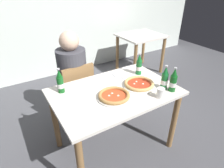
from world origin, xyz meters
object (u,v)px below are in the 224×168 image
at_px(dining_table_background, 141,43).
at_px(beer_bottle_center, 139,65).
at_px(chair_behind_table, 76,91).
at_px(beer_bottle_right, 60,82).
at_px(beer_bottle_extra, 173,81).
at_px(pizza_marinara_far, 114,96).
at_px(diner_seated, 74,82).
at_px(dining_table_main, 115,100).
at_px(pizza_margherita_near, 139,84).
at_px(napkin_with_cutlery, 116,76).
at_px(beer_bottle_left, 165,79).
at_px(paper_cup, 161,93).

xyz_separation_m(dining_table_background, beer_bottle_center, (-1.07, -1.25, 0.26)).
height_order(chair_behind_table, beer_bottle_right, beer_bottle_right).
relative_size(beer_bottle_center, beer_bottle_extra, 1.00).
distance_m(pizza_marinara_far, beer_bottle_right, 0.52).
height_order(diner_seated, beer_bottle_center, diner_seated).
relative_size(dining_table_main, pizza_margherita_near, 3.67).
xyz_separation_m(chair_behind_table, dining_table_background, (1.67, 0.81, 0.11)).
relative_size(pizza_marinara_far, napkin_with_cutlery, 1.65).
distance_m(pizza_marinara_far, beer_bottle_extra, 0.58).
xyz_separation_m(pizza_marinara_far, beer_bottle_right, (-0.37, 0.35, 0.08)).
distance_m(dining_table_main, pizza_margherita_near, 0.30).
distance_m(diner_seated, beer_bottle_center, 0.82).
bearing_deg(beer_bottle_center, chair_behind_table, 143.27).
bearing_deg(napkin_with_cutlery, beer_bottle_center, -18.02).
relative_size(beer_bottle_left, paper_cup, 2.60).
height_order(beer_bottle_right, beer_bottle_extra, same).
relative_size(diner_seated, beer_bottle_extra, 4.89).
bearing_deg(beer_bottle_center, pizza_marinara_far, -151.85).
height_order(diner_seated, pizza_marinara_far, diner_seated).
xyz_separation_m(pizza_margherita_near, pizza_marinara_far, (-0.33, -0.05, 0.00)).
distance_m(pizza_marinara_far, beer_bottle_center, 0.57).
relative_size(beer_bottle_right, beer_bottle_extra, 1.00).
bearing_deg(pizza_marinara_far, chair_behind_table, 97.98).
distance_m(pizza_margherita_near, beer_bottle_center, 0.28).
relative_size(chair_behind_table, pizza_margherita_near, 2.60).
bearing_deg(beer_bottle_left, napkin_with_cutlery, 119.03).
relative_size(dining_table_main, dining_table_background, 1.50).
xyz_separation_m(chair_behind_table, beer_bottle_right, (-0.27, -0.36, 0.37)).
height_order(beer_bottle_extra, paper_cup, beer_bottle_extra).
height_order(dining_table_background, paper_cup, paper_cup).
relative_size(chair_behind_table, beer_bottle_right, 3.44).
bearing_deg(beer_bottle_extra, dining_table_main, 148.25).
xyz_separation_m(dining_table_main, chair_behind_table, (-0.17, 0.61, -0.15)).
bearing_deg(dining_table_main, chair_behind_table, 105.74).
distance_m(diner_seated, beer_bottle_right, 0.56).
bearing_deg(chair_behind_table, beer_bottle_left, 123.32).
height_order(beer_bottle_left, napkin_with_cutlery, beer_bottle_left).
bearing_deg(diner_seated, beer_bottle_extra, -55.81).
distance_m(chair_behind_table, beer_bottle_right, 0.58).
bearing_deg(paper_cup, beer_bottle_left, 35.14).
distance_m(dining_table_background, napkin_with_cutlery, 1.78).
bearing_deg(diner_seated, beer_bottle_center, -39.54).
bearing_deg(beer_bottle_right, dining_table_main, -29.59).
relative_size(diner_seated, beer_bottle_left, 4.89).
xyz_separation_m(beer_bottle_extra, napkin_with_cutlery, (-0.29, 0.54, -0.10)).
height_order(beer_bottle_center, beer_bottle_extra, same).
distance_m(dining_table_main, beer_bottle_left, 0.53).
bearing_deg(beer_bottle_center, napkin_with_cutlery, 161.98).
bearing_deg(dining_table_main, beer_bottle_right, 150.41).
bearing_deg(beer_bottle_extra, beer_bottle_right, 149.29).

